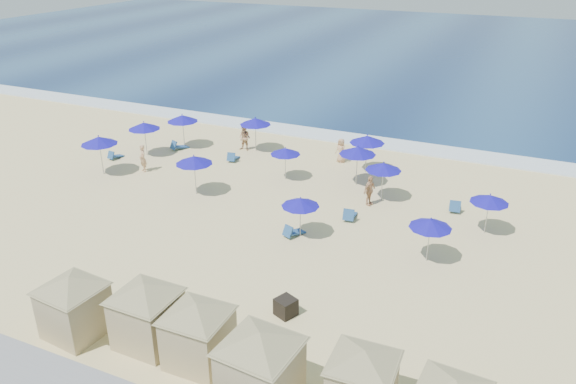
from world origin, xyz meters
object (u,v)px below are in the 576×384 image
object	(u,v)px
cabana_4	(363,373)
umbrella_9	(358,151)
cabana_0	(72,298)
beachgoer_2	(369,191)
umbrella_1	(99,140)
umbrella_3	(194,160)
umbrella_10	(490,199)
cabana_1	(146,306)
cabana_3	(260,358)
trash_bin	(286,307)
umbrella_11	(431,223)
cabana_2	(198,325)
umbrella_2	(182,118)
beachgoer_1	(245,138)
umbrella_8	(384,167)
umbrella_0	(144,126)
beachgoer_0	(143,158)
umbrella_7	(367,139)
umbrella_4	(255,121)
beachgoer_3	(341,150)
umbrella_6	(300,202)
umbrella_5	(285,151)

from	to	relation	value
cabana_4	umbrella_9	xyz separation A→B (m)	(-5.64, 16.76, 0.68)
cabana_0	beachgoer_2	size ratio (longest dim) A/B	2.49
umbrella_1	umbrella_3	bearing A→B (deg)	-1.21
umbrella_10	cabana_1	bearing A→B (deg)	-126.27
cabana_3	umbrella_10	xyz separation A→B (m)	(5.11, 14.55, 0.19)
cabana_4	beachgoer_2	xyz separation A→B (m)	(-4.12, 14.36, -0.62)
cabana_4	umbrella_3	world-z (taller)	cabana_4
trash_bin	umbrella_11	bearing A→B (deg)	79.84
cabana_2	umbrella_10	world-z (taller)	cabana_2
umbrella_2	umbrella_3	size ratio (longest dim) A/B	1.01
cabana_3	beachgoer_1	size ratio (longest dim) A/B	2.62
umbrella_8	umbrella_9	distance (m)	2.43
umbrella_0	beachgoer_0	distance (m)	3.16
umbrella_2	cabana_4	bearing A→B (deg)	-44.00
umbrella_8	umbrella_7	bearing A→B (deg)	119.70
umbrella_2	umbrella_10	bearing A→B (deg)	-11.93
umbrella_0	beachgoer_0	bearing A→B (deg)	-56.40
umbrella_4	beachgoer_3	bearing A→B (deg)	3.76
umbrella_1	umbrella_9	size ratio (longest dim) A/B	1.02
beachgoer_2	beachgoer_3	world-z (taller)	beachgoer_2
cabana_3	umbrella_1	bearing A→B (deg)	143.98
trash_bin	umbrella_11	world-z (taller)	umbrella_11
cabana_4	umbrella_1	bearing A→B (deg)	150.05
umbrella_9	umbrella_3	bearing A→B (deg)	-147.40
umbrella_9	umbrella_6	bearing A→B (deg)	-94.02
umbrella_4	beachgoer_2	distance (m)	11.01
umbrella_10	trash_bin	bearing A→B (deg)	-121.46
umbrella_6	beachgoer_1	bearing A→B (deg)	130.66
cabana_1	umbrella_0	world-z (taller)	cabana_1
umbrella_4	umbrella_8	distance (m)	10.92
umbrella_0	umbrella_10	bearing A→B (deg)	-5.09
umbrella_4	beachgoer_3	world-z (taller)	umbrella_4
umbrella_1	cabana_3	bearing A→B (deg)	-36.02
umbrella_10	beachgoer_3	bearing A→B (deg)	147.56
trash_bin	cabana_3	xyz separation A→B (m)	(1.13, -4.35, 1.31)
cabana_4	beachgoer_1	size ratio (longest dim) A/B	2.32
umbrella_6	umbrella_7	xyz separation A→B (m)	(0.42, 9.40, 0.30)
umbrella_2	cabana_1	bearing A→B (deg)	-59.36
cabana_1	umbrella_3	size ratio (longest dim) A/B	1.82
umbrella_10	beachgoer_2	xyz separation A→B (m)	(-6.22, 0.71, -1.00)
umbrella_4	umbrella_11	bearing A→B (deg)	-35.16
cabana_0	umbrella_0	xyz separation A→B (m)	(-9.36, 16.37, 0.55)
cabana_0	umbrella_5	xyz separation A→B (m)	(0.90, 16.51, 0.27)
trash_bin	umbrella_5	bearing A→B (deg)	137.91
umbrella_5	cabana_0	bearing A→B (deg)	-93.13
umbrella_4	beachgoer_1	size ratio (longest dim) A/B	1.38
umbrella_3	umbrella_9	distance (m)	9.44
beachgoer_2	umbrella_5	bearing A→B (deg)	93.17
beachgoer_2	cabana_2	bearing A→B (deg)	-169.39
trash_bin	umbrella_5	size ratio (longest dim) A/B	0.35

